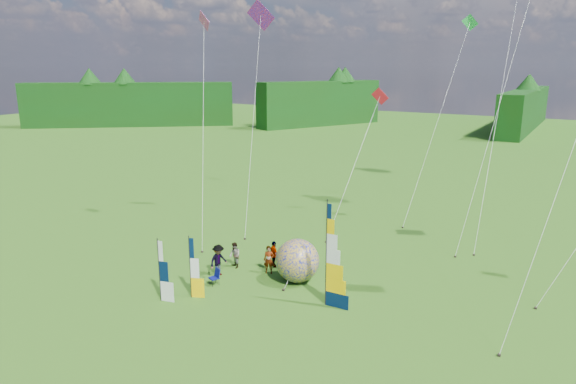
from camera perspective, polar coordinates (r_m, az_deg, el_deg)
The scene contains 18 objects.
ground at distance 24.04m, azimuth -2.98°, elevation -15.17°, with size 220.00×220.00×0.00m, color #4E7423.
treeline_ring at distance 22.37m, azimuth -3.11°, elevation -6.18°, with size 210.00×210.00×8.00m, color #0B3C0F, non-canonical shape.
feather_banner_main at distance 25.32m, azimuth 4.27°, elevation -7.03°, with size 1.42×0.10×5.27m, color #05173A, non-canonical shape.
side_banner_left at distance 26.91m, azimuth -10.82°, elevation -8.29°, with size 0.91×0.10×3.23m, color #FFC500, non-canonical shape.
side_banner_far at distance 26.87m, azimuth -14.11°, elevation -8.51°, with size 0.96×0.10×3.23m, color white, non-canonical shape.
bol_inflatable at distance 28.47m, azimuth 1.04°, elevation -7.63°, with size 2.43×2.43×2.43m, color #000C89.
spectator_a at distance 29.67m, azimuth -2.14°, elevation -7.54°, with size 0.60×0.39×1.65m, color #66594C.
spectator_b at distance 30.62m, azimuth -5.94°, elevation -7.01°, with size 0.75×0.37×1.54m, color #66594C.
spectator_c at distance 29.60m, azimuth -7.74°, elevation -7.52°, with size 1.18×0.44×1.83m, color #66594C.
spectator_d at distance 30.54m, azimuth -1.58°, elevation -6.93°, with size 0.94×0.38×1.60m, color #66594C.
camp_chair at distance 28.59m, azimuth -8.23°, elevation -9.33°, with size 0.53×0.53×0.92m, color #090E55, non-canonical shape.
kite_whale at distance 38.46m, azimuth 22.76°, elevation 11.64°, with size 4.16×15.54×21.67m, color black, non-canonical shape.
kite_rainbow_delta at distance 37.07m, azimuth -3.92°, elevation 9.10°, with size 6.44×10.06×17.13m, color red, non-canonical shape.
kite_parafoil at distance 24.12m, azimuth 28.64°, elevation 4.18°, with size 6.56×10.17×16.61m, color red, non-canonical shape.
small_kite_red at distance 37.30m, azimuth 7.46°, elevation 3.88°, with size 2.39×10.79×10.46m, color red, non-canonical shape.
small_kite_orange at distance 36.00m, azimuth 22.42°, elevation 9.45°, with size 4.08×10.75×19.01m, color #FF4B06, non-canonical shape.
small_kite_pink at distance 35.17m, azimuth -9.45°, elevation 7.68°, with size 6.48×8.32×15.90m, color #F64FA5, non-canonical shape.
small_kite_green at distance 41.88m, azimuth 16.40°, elevation 8.46°, with size 3.57×12.51×16.15m, color #27D051, non-canonical shape.
Camera 1 is at (11.85, -17.33, 11.71)m, focal length 32.00 mm.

